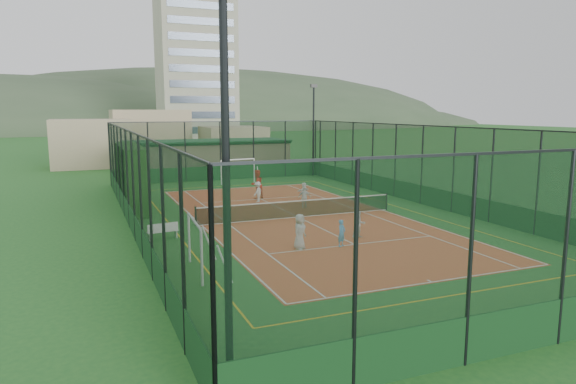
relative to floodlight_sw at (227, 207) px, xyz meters
name	(u,v)px	position (x,y,z in m)	size (l,w,h in m)	color
ground	(298,217)	(8.60, 16.60, -4.12)	(300.00, 300.00, 0.00)	#1F5B24
court_slab	(298,217)	(8.60, 16.60, -4.12)	(11.17, 23.97, 0.01)	#BF432A
tennis_net	(298,208)	(8.60, 16.60, -3.59)	(11.67, 0.12, 1.06)	black
perimeter_fence	(298,173)	(8.60, 16.60, -1.62)	(18.12, 34.12, 5.00)	black
floodlight_sw	(227,207)	(0.00, 0.00, 0.00)	(0.60, 0.26, 8.25)	black
floodlight_ne	(313,130)	(17.20, 33.20, 0.00)	(0.60, 0.26, 8.25)	black
clubhouse	(207,157)	(8.60, 38.60, -2.55)	(15.20, 7.20, 3.15)	tan
apartment_tower	(196,66)	(20.60, 98.60, 10.88)	(15.00, 12.00, 30.00)	beige
distant_hills	(116,129)	(8.60, 166.60, -4.12)	(200.00, 60.00, 24.00)	#384C33
hedge_left	(131,176)	(0.30, 23.83, -2.23)	(1.30, 8.67, 3.80)	black
white_bench	(163,231)	(0.80, 14.45, -3.72)	(1.43, 0.39, 0.81)	white
futsal_goal_near	(195,247)	(1.16, 8.84, -3.14)	(0.88, 3.05, 1.96)	white
futsal_goal_far	(238,172)	(9.31, 30.77, -3.14)	(3.07, 0.89, 1.98)	white
child_near_left	(300,231)	(6.04, 10.46, -3.34)	(0.75, 0.49, 1.54)	silver
child_near_mid	(342,233)	(7.92, 10.16, -3.52)	(0.43, 0.29, 1.19)	#519FE5
child_near_right	(359,224)	(9.41, 11.25, -3.48)	(0.62, 0.48, 1.28)	silver
child_far_left	(258,192)	(8.05, 22.02, -3.44)	(0.87, 0.50, 1.34)	silver
child_far_right	(305,197)	(10.07, 19.05, -3.46)	(0.77, 0.32, 1.32)	white
child_far_back	(304,191)	(11.20, 21.70, -3.54)	(1.07, 0.34, 1.16)	white
coach	(257,184)	(8.40, 23.23, -3.13)	(0.96, 0.74, 1.97)	red
tennis_balls	(293,212)	(8.87, 17.95, -4.08)	(3.91, 1.02, 0.07)	#CCE033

